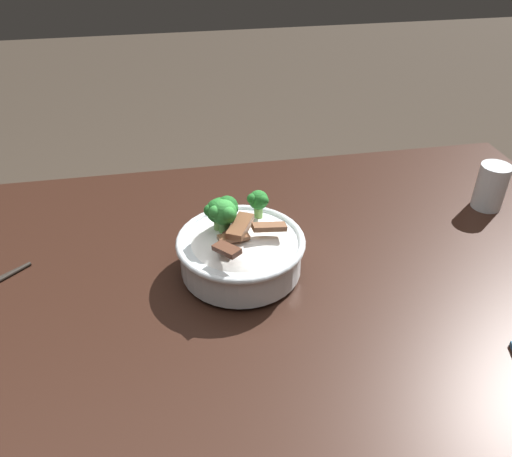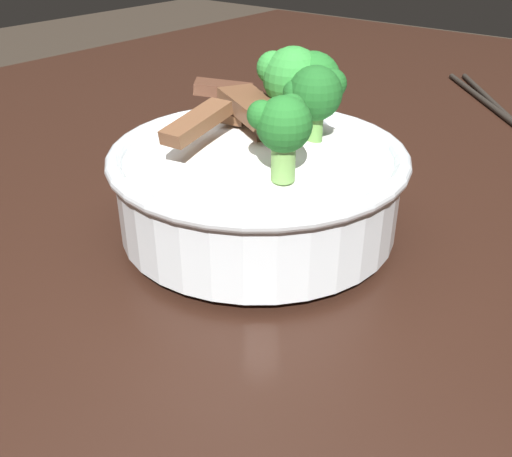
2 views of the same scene
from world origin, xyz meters
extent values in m
cube|color=black|center=(0.00, 0.00, 0.78)|extent=(1.57, 1.03, 0.04)
cube|color=black|center=(0.71, 0.44, 0.38)|extent=(0.07, 0.07, 0.76)
cylinder|color=silver|center=(-0.08, -0.12, 0.80)|extent=(0.10, 0.10, 0.01)
cylinder|color=silver|center=(-0.08, -0.12, 0.83)|extent=(0.20, 0.20, 0.06)
torus|color=silver|center=(-0.08, -0.12, 0.86)|extent=(0.22, 0.22, 0.01)
ellipsoid|color=white|center=(-0.08, -0.12, 0.85)|extent=(0.18, 0.18, 0.06)
cube|color=brown|center=(-0.07, -0.10, 0.89)|extent=(0.05, 0.03, 0.01)
cube|color=brown|center=(-0.13, -0.11, 0.89)|extent=(0.06, 0.02, 0.02)
cube|color=brown|center=(-0.08, -0.11, 0.90)|extent=(0.06, 0.07, 0.01)
cube|color=#563323|center=(-0.05, -0.06, 0.89)|extent=(0.04, 0.05, 0.01)
cube|color=#563323|center=(-0.08, -0.12, 0.88)|extent=(0.05, 0.05, 0.01)
cylinder|color=#7AB256|center=(-0.05, -0.14, 0.88)|extent=(0.02, 0.02, 0.03)
sphere|color=#237028|center=(-0.05, -0.14, 0.91)|extent=(0.04, 0.04, 0.04)
sphere|color=#237028|center=(-0.04, -0.14, 0.91)|extent=(0.02, 0.02, 0.02)
sphere|color=#237028|center=(-0.06, -0.13, 0.91)|extent=(0.02, 0.02, 0.02)
cylinder|color=#5B9947|center=(-0.06, -0.13, 0.89)|extent=(0.02, 0.02, 0.03)
sphere|color=green|center=(-0.06, -0.13, 0.91)|extent=(0.04, 0.04, 0.04)
sphere|color=green|center=(-0.05, -0.13, 0.92)|extent=(0.02, 0.02, 0.02)
sphere|color=green|center=(-0.06, -0.12, 0.92)|extent=(0.02, 0.02, 0.02)
cylinder|color=#7AB256|center=(-0.12, -0.17, 0.88)|extent=(0.01, 0.01, 0.02)
sphere|color=#237028|center=(-0.12, -0.17, 0.91)|extent=(0.03, 0.03, 0.03)
sphere|color=#237028|center=(-0.11, -0.17, 0.91)|extent=(0.02, 0.02, 0.02)
sphere|color=#237028|center=(-0.13, -0.16, 0.91)|extent=(0.02, 0.02, 0.02)
cylinder|color=#6BA84C|center=(-0.07, -0.16, 0.88)|extent=(0.01, 0.01, 0.03)
sphere|color=#1E6023|center=(-0.07, -0.16, 0.91)|extent=(0.04, 0.04, 0.04)
sphere|color=#1E6023|center=(-0.06, -0.16, 0.91)|extent=(0.02, 0.02, 0.02)
sphere|color=#1E6023|center=(-0.08, -0.15, 0.91)|extent=(0.02, 0.02, 0.02)
cylinder|color=#28231E|center=(0.37, -0.14, 0.80)|extent=(0.19, 0.14, 0.01)
cylinder|color=#28231E|center=(0.36, -0.13, 0.80)|extent=(0.17, 0.16, 0.01)
camera|label=1|loc=(0.02, 0.56, 1.36)|focal=36.08mm
camera|label=2|loc=(-0.39, -0.36, 1.02)|focal=40.75mm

